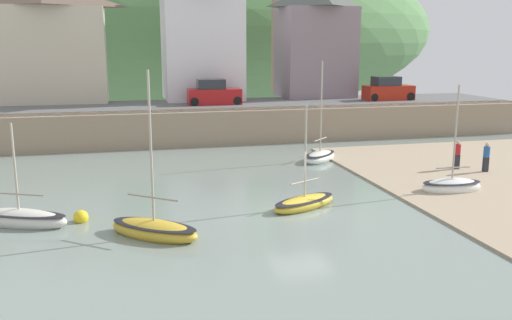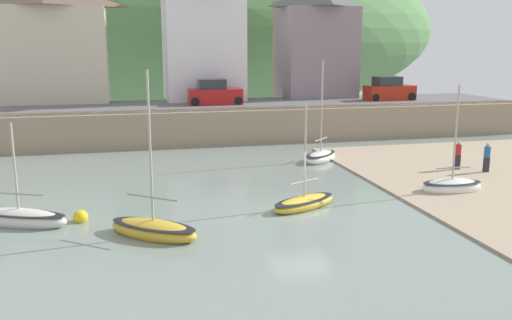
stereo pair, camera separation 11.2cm
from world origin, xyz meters
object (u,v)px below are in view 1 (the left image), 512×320
(person_on_slipway, at_px, (457,153))
(person_near_water, at_px, (486,156))
(waterfront_building_centre, at_px, (201,31))
(mooring_buoy, at_px, (81,217))
(rowboat_small_beached, at_px, (452,186))
(parked_car_by_wall, at_px, (388,90))
(church_with_spire, at_px, (290,12))
(waterfront_building_left, at_px, (50,42))
(sailboat_blue_trim, at_px, (320,156))
(fishing_boat_green, at_px, (304,202))
(sailboat_tall_mast, at_px, (154,229))
(parked_car_near_slipway, at_px, (214,94))
(waterfront_building_right, at_px, (316,40))
(sailboat_nearest_shore, at_px, (20,218))

(person_on_slipway, xyz_separation_m, person_near_water, (1.15, -0.97, 0.00))
(waterfront_building_centre, distance_m, mooring_buoy, 27.09)
(rowboat_small_beached, bearing_deg, waterfront_building_centre, 112.01)
(parked_car_by_wall, bearing_deg, church_with_spire, 123.61)
(waterfront_building_left, xyz_separation_m, sailboat_blue_trim, (16.92, -15.66, -6.89))
(fishing_boat_green, xyz_separation_m, sailboat_tall_mast, (-6.58, -2.18, 0.05))
(fishing_boat_green, relative_size, sailboat_tall_mast, 0.74)
(sailboat_tall_mast, relative_size, person_near_water, 3.89)
(sailboat_blue_trim, height_order, rowboat_small_beached, sailboat_blue_trim)
(waterfront_building_centre, bearing_deg, fishing_boat_green, -88.03)
(person_on_slipway, bearing_deg, mooring_buoy, -167.24)
(waterfront_building_left, relative_size, sailboat_blue_trim, 1.51)
(parked_car_near_slipway, bearing_deg, fishing_boat_green, -87.13)
(parked_car_by_wall, xyz_separation_m, person_on_slipway, (-3.46, -15.48, -2.22))
(mooring_buoy, bearing_deg, waterfront_building_right, 52.87)
(waterfront_building_left, distance_m, person_on_slipway, 31.43)
(parked_car_by_wall, bearing_deg, fishing_boat_green, -126.47)
(waterfront_building_centre, xyz_separation_m, waterfront_building_right, (10.06, 0.00, -0.73))
(sailboat_blue_trim, relative_size, person_on_slipway, 3.83)
(fishing_boat_green, bearing_deg, parked_car_near_slipway, 64.32)
(sailboat_blue_trim, distance_m, rowboat_small_beached, 9.11)
(sailboat_tall_mast, bearing_deg, church_with_spire, 103.53)
(sailboat_blue_trim, xyz_separation_m, sailboat_nearest_shore, (-15.71, -8.70, -0.00))
(waterfront_building_right, xyz_separation_m, person_on_slipway, (1.40, -19.98, -6.34))
(sailboat_blue_trim, height_order, person_near_water, sailboat_blue_trim)
(church_with_spire, xyz_separation_m, parked_car_near_slipway, (-8.69, -8.50, -6.71))
(sailboat_tall_mast, bearing_deg, person_on_slipway, 60.88)
(waterfront_building_left, bearing_deg, person_near_water, -40.39)
(waterfront_building_left, distance_m, waterfront_building_right, 22.07)
(waterfront_building_centre, distance_m, sailboat_tall_mast, 28.61)
(waterfront_building_left, relative_size, parked_car_near_slipway, 2.27)
(fishing_boat_green, distance_m, sailboat_tall_mast, 6.93)
(church_with_spire, relative_size, person_near_water, 9.00)
(rowboat_small_beached, xyz_separation_m, person_on_slipway, (2.91, 4.03, 0.68))
(waterfront_building_centre, xyz_separation_m, mooring_buoy, (-8.49, -24.49, -7.87))
(parked_car_by_wall, bearing_deg, waterfront_building_centre, 161.52)
(waterfront_building_right, xyz_separation_m, sailboat_tall_mast, (-15.78, -26.93, -7.04))
(sailboat_tall_mast, relative_size, parked_car_by_wall, 1.52)
(sailboat_blue_trim, xyz_separation_m, person_on_slipway, (6.55, -4.32, 0.70))
(person_on_slipway, bearing_deg, sailboat_blue_trim, 146.61)
(parked_car_by_wall, xyz_separation_m, person_near_water, (-2.31, -16.45, -2.22))
(waterfront_building_right, relative_size, person_near_water, 5.97)
(parked_car_near_slipway, bearing_deg, person_near_water, -51.95)
(rowboat_small_beached, height_order, parked_car_near_slipway, rowboat_small_beached)
(sailboat_nearest_shore, bearing_deg, church_with_spire, 80.32)
(church_with_spire, distance_m, person_near_water, 26.76)
(parked_car_near_slipway, height_order, person_on_slipway, parked_car_near_slipway)
(sailboat_blue_trim, relative_size, rowboat_small_beached, 1.16)
(waterfront_building_right, xyz_separation_m, rowboat_small_beached, (-1.52, -24.01, -7.02))
(parked_car_by_wall, bearing_deg, sailboat_nearest_shore, -144.01)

